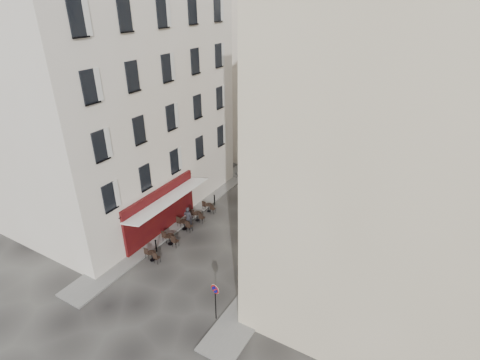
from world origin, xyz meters
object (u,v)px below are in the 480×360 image
Objects in this scene: no_parking_sign at (215,295)px; pedestrian at (188,218)px; bistro_table_a at (152,255)px; bistro_table_b at (170,239)px.

pedestrian is at bearing 147.34° from no_parking_sign.
bistro_table_a is (-6.15, 1.99, -1.20)m from no_parking_sign.
bistro_table_b is 0.74× the size of pedestrian.
pedestrian is (-0.12, 2.20, 0.41)m from bistro_table_b.
bistro_table_b is at bearing 93.09° from bistro_table_a.
bistro_table_a is at bearing 77.86° from pedestrian.
pedestrian is at bearing 93.12° from bistro_table_a.
bistro_table_a is at bearing -86.91° from bistro_table_b.
pedestrian is (-6.38, 6.11, -0.74)m from no_parking_sign.
no_parking_sign reaches higher than bistro_table_b.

